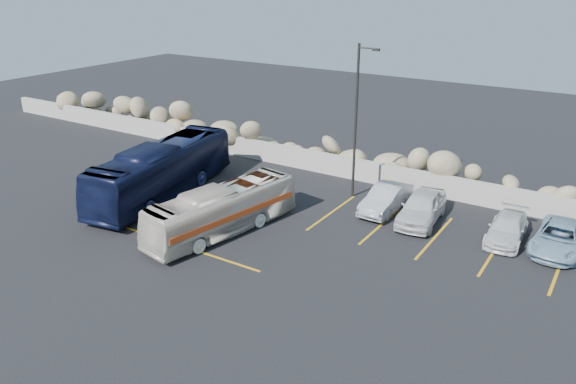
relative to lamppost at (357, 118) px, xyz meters
The scene contains 11 objects.
ground 10.73m from the lamppost, 105.05° to the right, with size 90.00×90.00×0.00m, color black.
seawall 5.14m from the lamppost, 135.63° to the left, with size 60.00×0.40×1.20m, color gray.
riprap_pile 5.40m from the lamppost, 124.63° to the left, with size 54.00×2.80×2.60m, color #917E5F, non-canonical shape.
parking_lines 6.18m from the lamppost, 62.01° to the right, with size 18.16×9.36×0.01m.
lamppost is the anchor object (origin of this frame).
vintage_bus 8.47m from the lamppost, 113.41° to the right, with size 1.85×7.92×2.21m, color silver.
tour_coach 10.58m from the lamppost, 148.53° to the right, with size 2.39×10.23×2.85m, color #0F1533.
car_a 5.60m from the lamppost, 15.33° to the right, with size 1.72×4.28×1.46m, color silver.
car_b 4.35m from the lamppost, 21.31° to the right, with size 1.37×3.92×1.29m, color #B1B1B6.
car_c 8.99m from the lamppost, ahead, with size 1.51×3.71×1.08m, color silver.
car_d 10.91m from the lamppost, ahead, with size 1.94×4.21×1.17m, color #85A5BC.
Camera 1 is at (14.55, -15.89, 11.29)m, focal length 35.00 mm.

